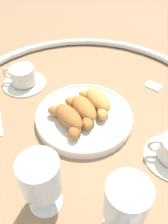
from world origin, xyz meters
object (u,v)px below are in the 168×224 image
object	(u,v)px
juice_glass_left	(41,178)
juice_glass_right	(126,202)
croissant_large	(97,101)
coffee_cup_near	(23,77)
sugar_packet	(154,86)
croissant_small	(83,109)
pastry_plate	(84,116)
croissant_extra	(68,118)

from	to	relation	value
juice_glass_left	juice_glass_right	size ratio (longest dim) A/B	1.00
croissant_large	coffee_cup_near	size ratio (longest dim) A/B	1.00
coffee_cup_near	sugar_packet	xyz separation A→B (m)	(-0.16, -0.38, -0.02)
croissant_small	sugar_packet	size ratio (longest dim) A/B	2.72
pastry_plate	croissant_small	distance (m)	0.03
croissant_large	coffee_cup_near	distance (m)	0.26
juice_glass_right	pastry_plate	bearing A→B (deg)	-7.36
croissant_small	juice_glass_left	bearing A→B (deg)	140.72
pastry_plate	juice_glass_right	bearing A→B (deg)	172.64
croissant_large	sugar_packet	bearing A→B (deg)	-79.43
croissant_extra	sugar_packet	size ratio (longest dim) A/B	2.65
juice_glass_left	sugar_packet	xyz separation A→B (m)	(0.25, -0.42, -0.09)
croissant_large	croissant_small	distance (m)	0.05
pastry_plate	juice_glass_left	bearing A→B (deg)	140.21
coffee_cup_near	juice_glass_right	distance (m)	0.51
juice_glass_left	croissant_extra	bearing A→B (deg)	-31.90
coffee_cup_near	juice_glass_left	distance (m)	0.41
croissant_large	juice_glass_left	world-z (taller)	juice_glass_left
croissant_small	coffee_cup_near	bearing A→B (deg)	28.33
pastry_plate	croissant_extra	xyz separation A→B (m)	(-0.02, 0.05, 0.03)
croissant_small	juice_glass_right	distance (m)	0.29
juice_glass_right	sugar_packet	distance (m)	0.46
croissant_large	coffee_cup_near	bearing A→B (deg)	39.23
croissant_small	juice_glass_right	size ratio (longest dim) A/B	0.97
juice_glass_right	sugar_packet	size ratio (longest dim) A/B	2.80
croissant_large	croissant_small	bearing A→B (deg)	108.79
pastry_plate	coffee_cup_near	world-z (taller)	coffee_cup_near
juice_glass_left	croissant_large	bearing A→B (deg)	-44.55
croissant_large	juice_glass_left	xyz separation A→B (m)	(-0.21, 0.20, 0.05)
coffee_cup_near	juice_glass_left	bearing A→B (deg)	174.78
pastry_plate	juice_glass_left	xyz separation A→B (m)	(-0.19, 0.16, 0.08)
croissant_small	juice_glass_left	xyz separation A→B (m)	(-0.19, 0.15, 0.05)
croissant_small	juice_glass_right	xyz separation A→B (m)	(-0.29, 0.03, 0.05)
pastry_plate	sugar_packet	world-z (taller)	pastry_plate
croissant_small	croissant_extra	bearing A→B (deg)	109.28
sugar_packet	juice_glass_left	bearing A→B (deg)	92.71
croissant_large	juice_glass_left	bearing A→B (deg)	135.45
croissant_large	croissant_small	size ratio (longest dim) A/B	1.00
croissant_large	croissant_extra	size ratio (longest dim) A/B	1.02
croissant_large	juice_glass_left	size ratio (longest dim) A/B	0.97
coffee_cup_near	croissant_small	bearing A→B (deg)	-151.67
croissant_extra	sugar_packet	xyz separation A→B (m)	(0.07, -0.31, -0.04)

